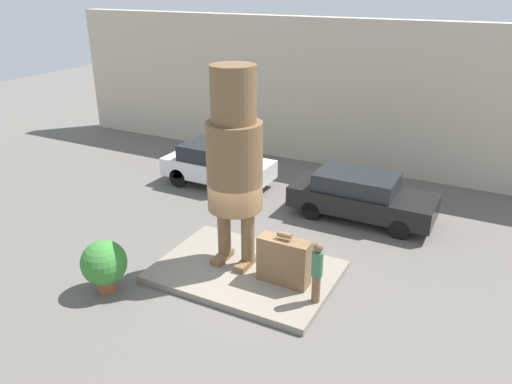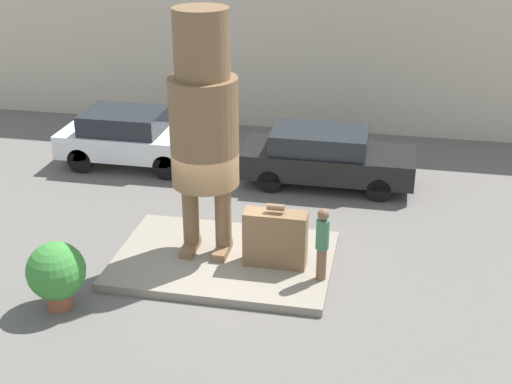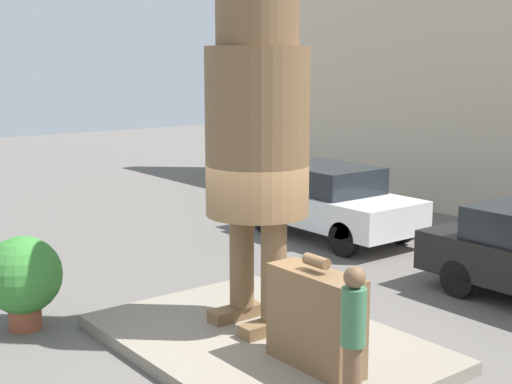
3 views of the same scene
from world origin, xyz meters
TOP-DOWN VIEW (x-y plane):
  - ground_plane at (0.00, 0.00)m, footprint 60.00×60.00m
  - pedestal at (0.00, 0.00)m, footprint 4.71×3.30m
  - building_backdrop at (0.00, 9.49)m, footprint 28.00×0.60m
  - statue_figure at (-0.42, 0.23)m, footprint 1.43×1.43m
  - giant_suitcase at (1.15, -0.10)m, footprint 1.33×0.48m
  - tourist at (2.18, -0.51)m, footprint 0.27×0.27m
  - parked_car_white at (-4.04, 5.10)m, footprint 4.10×1.90m
  - parked_car_black at (1.66, 4.78)m, footprint 4.65×1.84m
  - planter_pot at (-2.76, -2.30)m, footprint 1.15×1.15m

SIDE VIEW (x-z plane):
  - ground_plane at x=0.00m, z-range 0.00..0.00m
  - pedestal at x=0.00m, z-range 0.00..0.18m
  - planter_pot at x=-2.76m, z-range 0.09..1.49m
  - giant_suitcase at x=1.15m, z-range 0.09..1.51m
  - parked_car_black at x=1.66m, z-range 0.04..1.59m
  - parked_car_white at x=-4.04m, z-range 0.05..1.67m
  - tourist at x=2.18m, z-range 0.26..1.85m
  - building_backdrop at x=0.00m, z-range 0.00..5.96m
  - statue_figure at x=-0.42m, z-range 0.63..5.93m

